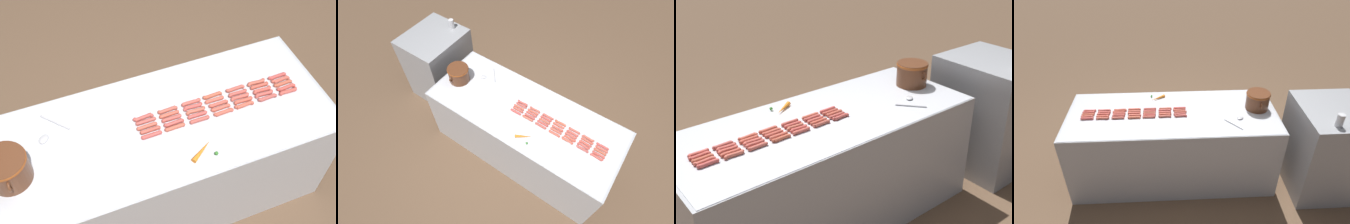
% 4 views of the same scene
% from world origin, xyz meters
% --- Properties ---
extents(ground_plane, '(20.00, 20.00, 0.00)m').
position_xyz_m(ground_plane, '(0.00, 0.00, 0.00)').
color(ground_plane, brown).
extents(griddle_counter, '(0.87, 2.17, 0.85)m').
position_xyz_m(griddle_counter, '(0.00, 0.00, 0.42)').
color(griddle_counter, '#ADAFB5').
rests_on(griddle_counter, ground_plane).
extents(back_cabinet, '(0.77, 0.66, 0.99)m').
position_xyz_m(back_cabinet, '(0.24, 1.58, 0.50)').
color(back_cabinet, '#939599').
rests_on(back_cabinet, ground_plane).
extents(hot_dog_0, '(0.03, 0.13, 0.03)m').
position_xyz_m(hot_dog_0, '(-0.06, -0.85, 0.86)').
color(hot_dog_0, '#B5473D').
rests_on(hot_dog_0, griddle_counter).
extents(hot_dog_1, '(0.03, 0.13, 0.03)m').
position_xyz_m(hot_dog_1, '(-0.06, -0.70, 0.86)').
color(hot_dog_1, '#AB4942').
rests_on(hot_dog_1, griddle_counter).
extents(hot_dog_2, '(0.03, 0.13, 0.03)m').
position_xyz_m(hot_dog_2, '(-0.06, -0.54, 0.86)').
color(hot_dog_2, '#B94D3B').
rests_on(hot_dog_2, griddle_counter).
extents(hot_dog_3, '(0.03, 0.13, 0.03)m').
position_xyz_m(hot_dog_3, '(-0.06, -0.39, 0.86)').
color(hot_dog_3, '#B84C3B').
rests_on(hot_dog_3, griddle_counter).
extents(hot_dog_4, '(0.03, 0.13, 0.03)m').
position_xyz_m(hot_dog_4, '(-0.06, -0.23, 0.86)').
color(hot_dog_4, '#AB473D').
rests_on(hot_dog_4, griddle_counter).
extents(hot_dog_5, '(0.03, 0.13, 0.03)m').
position_xyz_m(hot_dog_5, '(-0.06, -0.07, 0.86)').
color(hot_dog_5, '#B34F3C').
rests_on(hot_dog_5, griddle_counter).
extents(hot_dog_6, '(0.03, 0.13, 0.03)m').
position_xyz_m(hot_dog_6, '(-0.06, 0.08, 0.86)').
color(hot_dog_6, '#B4453F').
rests_on(hot_dog_6, griddle_counter).
extents(hot_dog_7, '(0.03, 0.13, 0.03)m').
position_xyz_m(hot_dog_7, '(-0.03, -0.86, 0.86)').
color(hot_dog_7, '#B8463D').
rests_on(hot_dog_7, griddle_counter).
extents(hot_dog_8, '(0.03, 0.13, 0.03)m').
position_xyz_m(hot_dog_8, '(-0.02, -0.70, 0.86)').
color(hot_dog_8, '#B44840').
rests_on(hot_dog_8, griddle_counter).
extents(hot_dog_9, '(0.03, 0.13, 0.03)m').
position_xyz_m(hot_dog_9, '(-0.02, -0.55, 0.86)').
color(hot_dog_9, '#B74A39').
rests_on(hot_dog_9, griddle_counter).
extents(hot_dog_10, '(0.03, 0.13, 0.03)m').
position_xyz_m(hot_dog_10, '(-0.02, -0.39, 0.86)').
color(hot_dog_10, '#B74F3E').
rests_on(hot_dog_10, griddle_counter).
extents(hot_dog_11, '(0.03, 0.13, 0.03)m').
position_xyz_m(hot_dog_11, '(-0.02, -0.23, 0.86)').
color(hot_dog_11, '#B4453F').
rests_on(hot_dog_11, griddle_counter).
extents(hot_dog_12, '(0.03, 0.13, 0.03)m').
position_xyz_m(hot_dog_12, '(-0.03, -0.08, 0.86)').
color(hot_dog_12, '#AE453F').
rests_on(hot_dog_12, griddle_counter).
extents(hot_dog_13, '(0.03, 0.13, 0.03)m').
position_xyz_m(hot_dog_13, '(-0.02, 0.07, 0.86)').
color(hot_dog_13, '#AD483A').
rests_on(hot_dog_13, griddle_counter).
extents(hot_dog_14, '(0.03, 0.13, 0.03)m').
position_xyz_m(hot_dog_14, '(0.01, -0.86, 0.86)').
color(hot_dog_14, '#B24E38').
rests_on(hot_dog_14, griddle_counter).
extents(hot_dog_15, '(0.03, 0.13, 0.03)m').
position_xyz_m(hot_dog_15, '(0.01, -0.70, 0.86)').
color(hot_dog_15, '#B8473C').
rests_on(hot_dog_15, griddle_counter).
extents(hot_dog_16, '(0.03, 0.13, 0.03)m').
position_xyz_m(hot_dog_16, '(0.01, -0.54, 0.86)').
color(hot_dog_16, '#BA4C41').
rests_on(hot_dog_16, griddle_counter).
extents(hot_dog_17, '(0.03, 0.13, 0.03)m').
position_xyz_m(hot_dog_17, '(0.01, -0.39, 0.86)').
color(hot_dog_17, '#B3493B').
rests_on(hot_dog_17, griddle_counter).
extents(hot_dog_18, '(0.03, 0.13, 0.03)m').
position_xyz_m(hot_dog_18, '(0.01, -0.24, 0.86)').
color(hot_dog_18, '#AF513F').
rests_on(hot_dog_18, griddle_counter).
extents(hot_dog_19, '(0.03, 0.13, 0.03)m').
position_xyz_m(hot_dog_19, '(0.01, -0.08, 0.86)').
color(hot_dog_19, '#B1493F').
rests_on(hot_dog_19, griddle_counter).
extents(hot_dog_20, '(0.03, 0.13, 0.03)m').
position_xyz_m(hot_dog_20, '(0.01, 0.08, 0.86)').
color(hot_dog_20, '#B74F3D').
rests_on(hot_dog_20, griddle_counter).
extents(hot_dog_21, '(0.03, 0.13, 0.03)m').
position_xyz_m(hot_dog_21, '(0.05, -0.86, 0.86)').
color(hot_dog_21, '#B84F41').
rests_on(hot_dog_21, griddle_counter).
extents(hot_dog_22, '(0.03, 0.13, 0.03)m').
position_xyz_m(hot_dog_22, '(0.05, -0.70, 0.86)').
color(hot_dog_22, '#B44939').
rests_on(hot_dog_22, griddle_counter).
extents(hot_dog_23, '(0.03, 0.13, 0.03)m').
position_xyz_m(hot_dog_23, '(0.05, -0.54, 0.86)').
color(hot_dog_23, '#B0483E').
rests_on(hot_dog_23, griddle_counter).
extents(hot_dog_24, '(0.03, 0.13, 0.03)m').
position_xyz_m(hot_dog_24, '(0.05, -0.38, 0.86)').
color(hot_dog_24, '#B8503F').
rests_on(hot_dog_24, griddle_counter).
extents(hot_dog_25, '(0.03, 0.13, 0.03)m').
position_xyz_m(hot_dog_25, '(0.05, -0.23, 0.86)').
color(hot_dog_25, '#B7443E').
rests_on(hot_dog_25, griddle_counter).
extents(hot_dog_26, '(0.03, 0.13, 0.03)m').
position_xyz_m(hot_dog_26, '(0.04, -0.07, 0.86)').
color(hot_dog_26, '#B74C39').
rests_on(hot_dog_26, griddle_counter).
extents(hot_dog_27, '(0.03, 0.13, 0.03)m').
position_xyz_m(hot_dog_27, '(0.05, 0.08, 0.86)').
color(hot_dog_27, '#AB4941').
rests_on(hot_dog_27, griddle_counter).
extents(hot_dog_28, '(0.03, 0.13, 0.03)m').
position_xyz_m(hot_dog_28, '(0.08, -0.85, 0.86)').
color(hot_dog_28, '#B74440').
rests_on(hot_dog_28, griddle_counter).
extents(hot_dog_29, '(0.03, 0.13, 0.03)m').
position_xyz_m(hot_dog_29, '(0.08, -0.70, 0.86)').
color(hot_dog_29, '#B65040').
rests_on(hot_dog_29, griddle_counter).
extents(hot_dog_30, '(0.03, 0.13, 0.03)m').
position_xyz_m(hot_dog_30, '(0.09, -0.55, 0.86)').
color(hot_dog_30, '#B34E42').
rests_on(hot_dog_30, griddle_counter).
extents(hot_dog_31, '(0.03, 0.13, 0.03)m').
position_xyz_m(hot_dog_31, '(0.09, -0.39, 0.86)').
color(hot_dog_31, '#B74F38').
rests_on(hot_dog_31, griddle_counter).
extents(hot_dog_32, '(0.03, 0.13, 0.03)m').
position_xyz_m(hot_dog_32, '(0.08, -0.24, 0.86)').
color(hot_dog_32, '#B74D41').
rests_on(hot_dog_32, griddle_counter).
extents(hot_dog_33, '(0.03, 0.13, 0.03)m').
position_xyz_m(hot_dog_33, '(0.08, -0.08, 0.86)').
color(hot_dog_33, '#AD4D3F').
rests_on(hot_dog_33, griddle_counter).
extents(hot_dog_34, '(0.03, 0.13, 0.03)m').
position_xyz_m(hot_dog_34, '(0.08, 0.08, 0.86)').
color(hot_dog_34, '#B04840').
rests_on(hot_dog_34, griddle_counter).
extents(bean_pot, '(0.31, 0.25, 0.19)m').
position_xyz_m(bean_pot, '(-0.04, 0.89, 0.95)').
color(bean_pot, '#562D19').
rests_on(bean_pot, griddle_counter).
extents(serving_spoon, '(0.23, 0.21, 0.02)m').
position_xyz_m(serving_spoon, '(0.18, 0.65, 0.86)').
color(serving_spoon, '#B7B7BC').
rests_on(serving_spoon, griddle_counter).
extents(carrot, '(0.12, 0.16, 0.03)m').
position_xyz_m(carrot, '(-0.27, -0.16, 0.86)').
color(carrot, orange).
rests_on(carrot, griddle_counter).
extents(soda_can, '(0.07, 0.07, 0.13)m').
position_xyz_m(soda_can, '(0.51, 1.47, 1.05)').
color(soda_can, '#BCBCC1').
rests_on(soda_can, back_cabinet).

